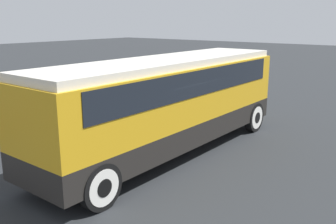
% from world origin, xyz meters
% --- Properties ---
extents(ground_plane, '(120.00, 120.00, 0.00)m').
position_xyz_m(ground_plane, '(0.00, 0.00, 0.00)').
color(ground_plane, '#26282B').
extents(tour_bus, '(10.15, 2.54, 3.17)m').
position_xyz_m(tour_bus, '(0.10, -0.00, 1.92)').
color(tour_bus, black).
rests_on(tour_bus, ground_plane).
extents(parked_car_mid, '(4.58, 1.91, 1.38)m').
position_xyz_m(parked_car_mid, '(-0.40, 6.81, 0.70)').
color(parked_car_mid, '#7A6B5B').
rests_on(parked_car_mid, ground_plane).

